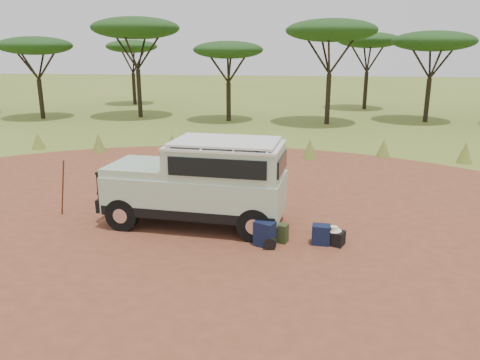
# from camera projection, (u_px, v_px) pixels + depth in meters

# --- Properties ---
(ground) EXTENTS (140.00, 140.00, 0.00)m
(ground) POSITION_uv_depth(u_px,v_px,m) (186.00, 231.00, 11.47)
(ground) COLOR olive
(ground) RESTS_ON ground
(dirt_clearing) EXTENTS (23.00, 23.00, 0.01)m
(dirt_clearing) POSITION_uv_depth(u_px,v_px,m) (186.00, 231.00, 11.47)
(dirt_clearing) COLOR brown
(dirt_clearing) RESTS_ON ground
(grass_fringe) EXTENTS (36.60, 1.60, 0.90)m
(grass_fringe) POSITION_uv_depth(u_px,v_px,m) (240.00, 145.00, 19.61)
(grass_fringe) COLOR olive
(grass_fringe) RESTS_ON ground
(acacia_treeline) EXTENTS (46.70, 13.20, 6.26)m
(acacia_treeline) POSITION_uv_depth(u_px,v_px,m) (276.00, 40.00, 28.93)
(acacia_treeline) COLOR black
(acacia_treeline) RESTS_ON ground
(safari_vehicle) EXTENTS (4.67, 2.14, 2.20)m
(safari_vehicle) POSITION_uv_depth(u_px,v_px,m) (202.00, 184.00, 11.61)
(safari_vehicle) COLOR #A6C0A4
(safari_vehicle) RESTS_ON ground
(walking_staff) EXTENTS (0.38, 0.27, 1.56)m
(walking_staff) POSITION_uv_depth(u_px,v_px,m) (63.00, 188.00, 12.30)
(walking_staff) COLOR brown
(walking_staff) RESTS_ON ground
(backpack_black) EXTENTS (0.44, 0.35, 0.54)m
(backpack_black) POSITION_uv_depth(u_px,v_px,m) (253.00, 227.00, 11.02)
(backpack_black) COLOR black
(backpack_black) RESTS_ON ground
(backpack_navy) EXTENTS (0.53, 0.46, 0.58)m
(backpack_navy) POSITION_uv_depth(u_px,v_px,m) (265.00, 234.00, 10.52)
(backpack_navy) COLOR #121A3A
(backpack_navy) RESTS_ON ground
(backpack_olive) EXTENTS (0.37, 0.32, 0.44)m
(backpack_olive) POSITION_uv_depth(u_px,v_px,m) (281.00, 233.00, 10.75)
(backpack_olive) COLOR #2F3D1C
(backpack_olive) RESTS_ON ground
(duffel_navy) EXTENTS (0.43, 0.33, 0.46)m
(duffel_navy) POSITION_uv_depth(u_px,v_px,m) (321.00, 235.00, 10.64)
(duffel_navy) COLOR #121A3A
(duffel_navy) RESTS_ON ground
(hard_case) EXTENTS (0.57, 0.49, 0.33)m
(hard_case) POSITION_uv_depth(u_px,v_px,m) (333.00, 238.00, 10.63)
(hard_case) COLOR black
(hard_case) RESTS_ON ground
(stuff_sack) EXTENTS (0.31, 0.31, 0.28)m
(stuff_sack) POSITION_uv_depth(u_px,v_px,m) (270.00, 242.00, 10.44)
(stuff_sack) COLOR black
(stuff_sack) RESTS_ON ground
(safari_hat) EXTENTS (0.35, 0.35, 0.10)m
(safari_hat) POSITION_uv_depth(u_px,v_px,m) (334.00, 229.00, 10.58)
(safari_hat) COLOR beige
(safari_hat) RESTS_ON hard_case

